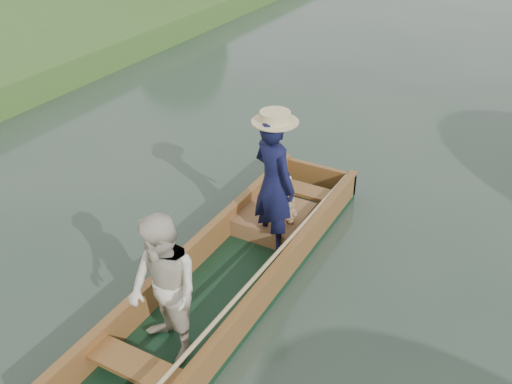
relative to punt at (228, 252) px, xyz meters
The scene contains 2 objects.
ground 0.56m from the punt, 108.15° to the left, with size 120.00×120.00×0.00m, color #283D30.
punt is the anchor object (origin of this frame).
Camera 1 is at (2.63, -4.20, 4.25)m, focal length 40.00 mm.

